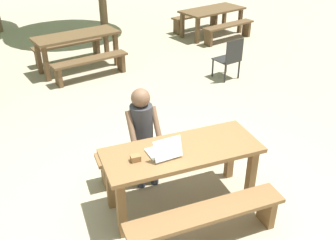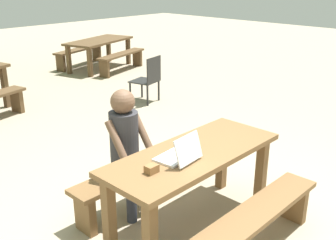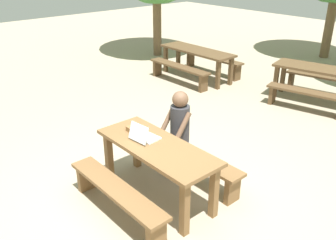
{
  "view_description": "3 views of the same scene",
  "coord_description": "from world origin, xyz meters",
  "px_view_note": "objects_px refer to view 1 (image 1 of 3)",
  "views": [
    {
      "loc": [
        -1.4,
        -3.15,
        3.09
      ],
      "look_at": [
        -0.07,
        0.25,
        1.02
      ],
      "focal_mm": 40.09,
      "sensor_mm": 36.0,
      "label": 1
    },
    {
      "loc": [
        -2.51,
        -2.09,
        2.27
      ],
      "look_at": [
        -0.07,
        0.25,
        1.02
      ],
      "focal_mm": 43.07,
      "sensor_mm": 36.0,
      "label": 2
    },
    {
      "loc": [
        3.17,
        -2.59,
        3.01
      ],
      "look_at": [
        -0.07,
        0.25,
        1.02
      ],
      "focal_mm": 39.1,
      "sensor_mm": 36.0,
      "label": 3
    }
  ],
  "objects_px": {
    "laptop": "(164,150)",
    "picnic_table_distant": "(212,13)",
    "plastic_chair": "(229,58)",
    "small_pouch": "(136,158)",
    "picnic_table_mid": "(77,41)",
    "person_seated": "(143,130)",
    "picnic_table_front": "(182,159)"
  },
  "relations": [
    {
      "from": "picnic_table_front",
      "to": "laptop",
      "type": "distance_m",
      "value": 0.3
    },
    {
      "from": "laptop",
      "to": "person_seated",
      "type": "distance_m",
      "value": 0.65
    },
    {
      "from": "plastic_chair",
      "to": "person_seated",
      "type": "bearing_deg",
      "value": 30.16
    },
    {
      "from": "plastic_chair",
      "to": "picnic_table_mid",
      "type": "bearing_deg",
      "value": -44.16
    },
    {
      "from": "picnic_table_front",
      "to": "picnic_table_mid",
      "type": "relative_size",
      "value": 0.94
    },
    {
      "from": "small_pouch",
      "to": "picnic_table_mid",
      "type": "height_order",
      "value": "small_pouch"
    },
    {
      "from": "picnic_table_mid",
      "to": "picnic_table_distant",
      "type": "distance_m",
      "value": 4.04
    },
    {
      "from": "small_pouch",
      "to": "picnic_table_mid",
      "type": "xyz_separation_m",
      "value": [
        0.16,
        4.79,
        -0.16
      ]
    },
    {
      "from": "picnic_table_distant",
      "to": "person_seated",
      "type": "bearing_deg",
      "value": -140.38
    },
    {
      "from": "laptop",
      "to": "picnic_table_distant",
      "type": "height_order",
      "value": "laptop"
    },
    {
      "from": "picnic_table_front",
      "to": "picnic_table_distant",
      "type": "xyz_separation_m",
      "value": [
        3.47,
        5.98,
        -0.03
      ]
    },
    {
      "from": "picnic_table_front",
      "to": "picnic_table_distant",
      "type": "relative_size",
      "value": 0.91
    },
    {
      "from": "laptop",
      "to": "plastic_chair",
      "type": "relative_size",
      "value": 0.4
    },
    {
      "from": "laptop",
      "to": "picnic_table_mid",
      "type": "relative_size",
      "value": 0.18
    },
    {
      "from": "picnic_table_front",
      "to": "small_pouch",
      "type": "relative_size",
      "value": 17.22
    },
    {
      "from": "small_pouch",
      "to": "picnic_table_distant",
      "type": "distance_m",
      "value": 7.22
    },
    {
      "from": "person_seated",
      "to": "plastic_chair",
      "type": "distance_m",
      "value": 3.65
    },
    {
      "from": "picnic_table_front",
      "to": "small_pouch",
      "type": "distance_m",
      "value": 0.57
    },
    {
      "from": "person_seated",
      "to": "picnic_table_distant",
      "type": "height_order",
      "value": "person_seated"
    },
    {
      "from": "laptop",
      "to": "small_pouch",
      "type": "bearing_deg",
      "value": -7.21
    },
    {
      "from": "picnic_table_front",
      "to": "laptop",
      "type": "relative_size",
      "value": 5.14
    },
    {
      "from": "person_seated",
      "to": "plastic_chair",
      "type": "relative_size",
      "value": 1.48
    },
    {
      "from": "laptop",
      "to": "small_pouch",
      "type": "height_order",
      "value": "laptop"
    },
    {
      "from": "laptop",
      "to": "picnic_table_front",
      "type": "bearing_deg",
      "value": -176.26
    },
    {
      "from": "picnic_table_front",
      "to": "laptop",
      "type": "bearing_deg",
      "value": -171.05
    },
    {
      "from": "plastic_chair",
      "to": "picnic_table_distant",
      "type": "height_order",
      "value": "plastic_chair"
    },
    {
      "from": "small_pouch",
      "to": "person_seated",
      "type": "distance_m",
      "value": 0.7
    },
    {
      "from": "small_pouch",
      "to": "person_seated",
      "type": "height_order",
      "value": "person_seated"
    },
    {
      "from": "plastic_chair",
      "to": "picnic_table_mid",
      "type": "distance_m",
      "value": 3.23
    },
    {
      "from": "picnic_table_mid",
      "to": "picnic_table_distant",
      "type": "xyz_separation_m",
      "value": [
        3.85,
        1.22,
        -0.04
      ]
    },
    {
      "from": "plastic_chair",
      "to": "picnic_table_mid",
      "type": "relative_size",
      "value": 0.45
    },
    {
      "from": "picnic_table_front",
      "to": "picnic_table_mid",
      "type": "xyz_separation_m",
      "value": [
        -0.38,
        4.76,
        0.0
      ]
    }
  ]
}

